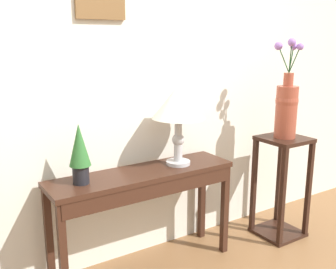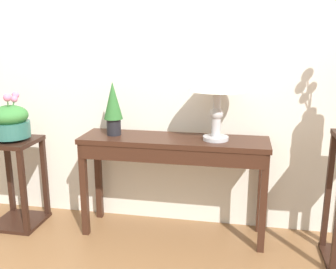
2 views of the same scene
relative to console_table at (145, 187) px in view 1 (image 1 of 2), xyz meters
The scene contains 6 objects.
back_wall_with_art 0.85m from the console_table, 115.38° to the left, with size 9.00×0.13×2.80m.
console_table is the anchor object (origin of this frame).
table_lamp 0.61m from the console_table, ahead, with size 0.37×0.37×0.56m.
potted_plant_on_console 0.53m from the console_table, behind, with size 0.13×0.13×0.38m.
pedestal_stand_right 1.21m from the console_table, ahead, with size 0.35×0.35×0.83m.
flower_vase_tall_right 1.28m from the console_table, ahead, with size 0.19×0.19×0.76m.
Camera 1 is at (-1.09, -1.12, 1.59)m, focal length 42.33 mm.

